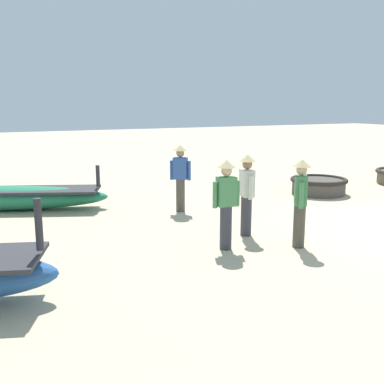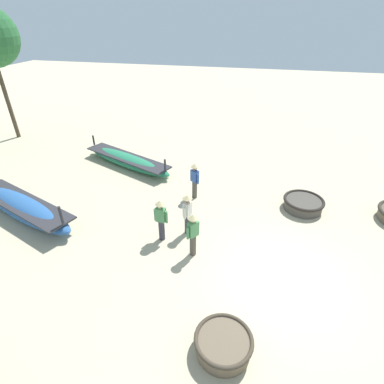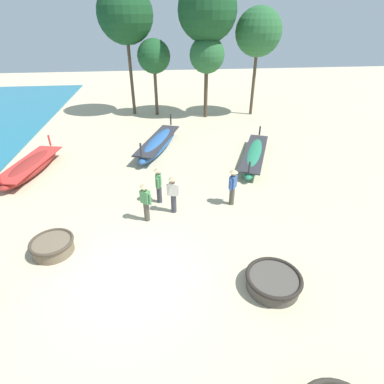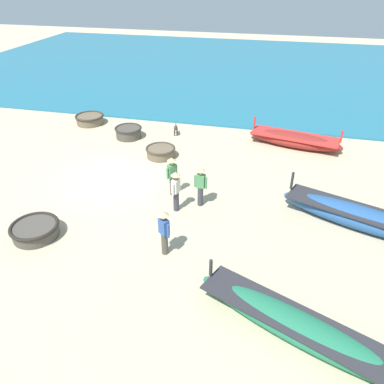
# 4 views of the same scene
# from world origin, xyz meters

# --- Properties ---
(ground_plane) EXTENTS (80.00, 80.00, 0.00)m
(ground_plane) POSITION_xyz_m (0.00, 0.00, 0.00)
(ground_plane) COLOR #C6B793
(sea) EXTENTS (28.00, 52.00, 0.10)m
(sea) POSITION_xyz_m (-21.18, 4.00, 0.05)
(sea) COLOR teal
(sea) RESTS_ON ground
(coracle_far_right) EXTENTS (1.46, 1.46, 0.59)m
(coracle_far_right) POSITION_xyz_m (-4.57, -0.96, 0.32)
(coracle_far_right) COLOR #4C473F
(coracle_far_right) RESTS_ON ground
(coracle_weathered) EXTENTS (1.66, 1.66, 0.53)m
(coracle_weathered) POSITION_xyz_m (-5.94, -3.93, 0.29)
(coracle_weathered) COLOR brown
(coracle_weathered) RESTS_ON ground
(coracle_upturned) EXTENTS (1.46, 1.46, 0.51)m
(coracle_upturned) POSITION_xyz_m (-2.70, 1.45, 0.28)
(coracle_upturned) COLOR brown
(coracle_upturned) RESTS_ON ground
(coracle_beside_post) EXTENTS (1.68, 1.68, 0.48)m
(coracle_beside_post) POSITION_xyz_m (4.25, -0.93, 0.26)
(coracle_beside_post) COLOR #4C473F
(coracle_beside_post) RESTS_ON ground
(long_boat_ochre_hull) EXTENTS (3.01, 5.75, 1.44)m
(long_boat_ochre_hull) POSITION_xyz_m (1.07, 10.11, 0.41)
(long_boat_ochre_hull) COLOR #285693
(long_boat_ochre_hull) RESTS_ON ground
(long_boat_blue_hull) EXTENTS (2.24, 4.94, 1.25)m
(long_boat_blue_hull) POSITION_xyz_m (-5.49, 7.80, 0.36)
(long_boat_blue_hull) COLOR maroon
(long_boat_blue_hull) RESTS_ON ground
(long_boat_white_hull) EXTENTS (3.22, 5.79, 1.12)m
(long_boat_white_hull) POSITION_xyz_m (6.35, 7.96, 0.33)
(long_boat_white_hull) COLOR #237551
(long_boat_white_hull) RESTS_ON ground
(fisherman_with_hat) EXTENTS (0.52, 0.36, 1.67)m
(fisherman_with_hat) POSITION_xyz_m (1.57, 3.42, 0.96)
(fisherman_with_hat) COLOR #383842
(fisherman_with_hat) RESTS_ON ground
(fisherman_by_coracle) EXTENTS (0.44, 0.38, 1.67)m
(fisherman_by_coracle) POSITION_xyz_m (0.48, 2.96, 0.96)
(fisherman_by_coracle) COLOR #4C473D
(fisherman_by_coracle) RESTS_ON ground
(fisherman_crouching) EXTENTS (0.38, 0.44, 1.67)m
(fisherman_crouching) POSITION_xyz_m (4.08, 3.73, 0.96)
(fisherman_crouching) COLOR #4C473D
(fisherman_crouching) RESTS_ON ground
(fisherman_hauling) EXTENTS (0.36, 0.53, 1.67)m
(fisherman_hauling) POSITION_xyz_m (1.00, 4.24, 0.96)
(fisherman_hauling) COLOR #383842
(fisherman_hauling) RESTS_ON ground
(dog) EXTENTS (0.67, 0.31, 0.55)m
(dog) POSITION_xyz_m (-5.51, 1.43, 0.37)
(dog) COLOR #3D3328
(dog) RESTS_ON ground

